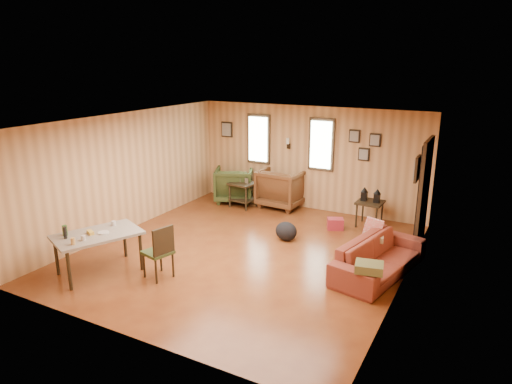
{
  "coord_description": "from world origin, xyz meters",
  "views": [
    {
      "loc": [
        3.8,
        -6.7,
        3.39
      ],
      "look_at": [
        0.0,
        0.4,
        1.05
      ],
      "focal_mm": 32.0,
      "sensor_mm": 36.0,
      "label": 1
    }
  ],
  "objects_px": {
    "end_table": "(243,190)",
    "dining_table": "(97,237)",
    "side_table": "(370,200)",
    "recliner_brown": "(282,186)",
    "recliner_green": "(234,183)",
    "sofa": "(380,251)"
  },
  "relations": [
    {
      "from": "sofa",
      "to": "recliner_green",
      "type": "distance_m",
      "value": 4.78
    },
    {
      "from": "recliner_green",
      "to": "side_table",
      "type": "xyz_separation_m",
      "value": [
        3.43,
        -0.19,
        0.11
      ]
    },
    {
      "from": "side_table",
      "to": "end_table",
      "type": "bearing_deg",
      "value": -177.69
    },
    {
      "from": "recliner_brown",
      "to": "dining_table",
      "type": "distance_m",
      "value": 4.79
    },
    {
      "from": "recliner_brown",
      "to": "dining_table",
      "type": "bearing_deg",
      "value": 79.23
    },
    {
      "from": "recliner_green",
      "to": "side_table",
      "type": "relative_size",
      "value": 1.11
    },
    {
      "from": "recliner_brown",
      "to": "dining_table",
      "type": "xyz_separation_m",
      "value": [
        -1.16,
        -4.64,
        0.12
      ]
    },
    {
      "from": "sofa",
      "to": "end_table",
      "type": "relative_size",
      "value": 2.73
    },
    {
      "from": "recliner_green",
      "to": "dining_table",
      "type": "bearing_deg",
      "value": 65.93
    },
    {
      "from": "recliner_brown",
      "to": "recliner_green",
      "type": "relative_size",
      "value": 1.09
    },
    {
      "from": "sofa",
      "to": "recliner_brown",
      "type": "xyz_separation_m",
      "value": [
        -2.92,
        2.51,
        0.11
      ]
    },
    {
      "from": "sofa",
      "to": "end_table",
      "type": "height_order",
      "value": "sofa"
    },
    {
      "from": "recliner_brown",
      "to": "recliner_green",
      "type": "bearing_deg",
      "value": 10.78
    },
    {
      "from": "sofa",
      "to": "recliner_brown",
      "type": "bearing_deg",
      "value": 61.62
    },
    {
      "from": "recliner_green",
      "to": "end_table",
      "type": "height_order",
      "value": "recliner_green"
    },
    {
      "from": "end_table",
      "to": "dining_table",
      "type": "height_order",
      "value": "dining_table"
    },
    {
      "from": "side_table",
      "to": "dining_table",
      "type": "height_order",
      "value": "dining_table"
    },
    {
      "from": "side_table",
      "to": "recliner_green",
      "type": "bearing_deg",
      "value": 176.79
    },
    {
      "from": "recliner_brown",
      "to": "recliner_green",
      "type": "distance_m",
      "value": 1.25
    },
    {
      "from": "recliner_brown",
      "to": "side_table",
      "type": "xyz_separation_m",
      "value": [
        2.19,
        -0.36,
        0.06
      ]
    },
    {
      "from": "recliner_brown",
      "to": "dining_table",
      "type": "relative_size",
      "value": 0.65
    },
    {
      "from": "recliner_brown",
      "to": "end_table",
      "type": "bearing_deg",
      "value": 33.98
    }
  ]
}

